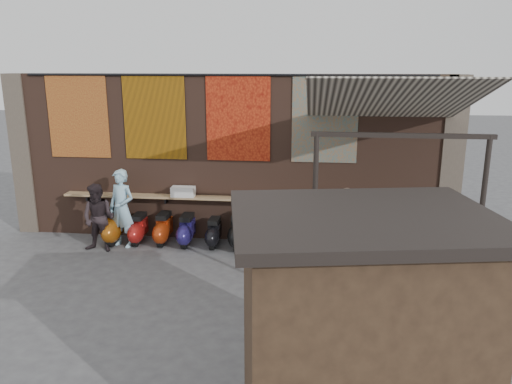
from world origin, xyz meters
TOP-DOWN VIEW (x-y plane):
  - ground at (0.00, 0.00)m, footprint 70.00×70.00m
  - brick_wall at (0.00, 2.70)m, footprint 10.00×0.40m
  - pier_left at (-5.20, 2.70)m, footprint 0.50×0.50m
  - pier_right at (5.20, 2.70)m, footprint 0.50×0.50m
  - eating_counter at (0.00, 2.33)m, footprint 8.00×0.32m
  - shelf_box at (-1.03, 2.30)m, footprint 0.56×0.27m
  - tapestry_redgold at (-3.60, 2.48)m, footprint 1.50×0.02m
  - tapestry_sun at (-1.70, 2.48)m, footprint 1.50×0.02m
  - tapestry_orange at (0.30, 2.48)m, footprint 1.50×0.02m
  - tapestry_multi at (2.30, 2.48)m, footprint 1.50×0.02m
  - hang_rail at (0.00, 2.47)m, footprint 9.50×0.06m
  - scooter_stool_0 at (-2.66, 1.97)m, footprint 0.39×0.86m
  - scooter_stool_1 at (-2.09, 2.00)m, footprint 0.34×0.75m
  - scooter_stool_2 at (-1.48, 2.04)m, footprint 0.35×0.78m
  - scooter_stool_3 at (-0.90, 1.99)m, footprint 0.35×0.78m
  - scooter_stool_4 at (-0.23, 1.97)m, footprint 0.32×0.71m
  - scooter_stool_5 at (0.36, 1.98)m, footprint 0.39×0.87m
  - scooter_stool_6 at (0.92, 1.95)m, footprint 0.37×0.83m
  - scooter_stool_7 at (1.59, 2.00)m, footprint 0.39×0.88m
  - scooter_stool_8 at (2.21, 2.03)m, footprint 0.35×0.78m
  - scooter_stool_9 at (2.83, 2.01)m, footprint 0.39×0.87m
  - diner_left at (-2.38, 1.79)m, footprint 0.79×0.64m
  - diner_right at (-2.80, 1.40)m, footprint 0.83×0.67m
  - shopper_navy at (3.52, 0.14)m, footprint 1.11×0.64m
  - shopper_grey at (3.33, -0.59)m, footprint 1.06×0.66m
  - shopper_tan at (2.81, 1.30)m, footprint 0.96×0.97m
  - market_stall at (2.58, -4.05)m, footprint 2.71×2.22m
  - stall_roof at (2.58, -4.05)m, footprint 3.04×2.54m
  - stall_sign at (2.42, -3.12)m, footprint 1.19×0.25m
  - stall_shelf at (2.42, -3.12)m, footprint 2.00×0.45m
  - awning_canvas at (3.50, 0.90)m, footprint 3.20×3.28m
  - awning_ledger at (3.50, 2.49)m, footprint 3.30×0.08m
  - awning_header at (3.50, -0.60)m, footprint 3.00×0.08m
  - awning_post_left at (2.10, -0.60)m, footprint 0.09×0.09m
  - awning_post_right at (4.90, -0.60)m, footprint 0.09×0.09m

SIDE VIEW (x-z plane):
  - ground at x=0.00m, z-range 0.00..0.00m
  - scooter_stool_4 at x=-0.23m, z-range 0.00..0.68m
  - scooter_stool_1 at x=-2.09m, z-range 0.00..0.71m
  - scooter_stool_3 at x=-0.90m, z-range 0.00..0.74m
  - scooter_stool_8 at x=2.21m, z-range 0.00..0.74m
  - scooter_stool_2 at x=-1.48m, z-range 0.00..0.74m
  - scooter_stool_6 at x=0.92m, z-range 0.00..0.79m
  - scooter_stool_0 at x=-2.66m, z-range 0.00..0.82m
  - scooter_stool_9 at x=2.83m, z-range 0.00..0.82m
  - scooter_stool_5 at x=0.36m, z-range 0.00..0.82m
  - scooter_stool_7 at x=1.59m, z-range 0.00..0.83m
  - shopper_grey at x=3.33m, z-range 0.00..1.58m
  - diner_right at x=-2.80m, z-range 0.00..1.59m
  - shopper_tan at x=2.81m, z-range 0.00..1.69m
  - shopper_navy at x=3.52m, z-range 0.00..1.78m
  - diner_left at x=-2.38m, z-range 0.00..1.86m
  - stall_shelf at x=2.42m, z-range 0.93..0.99m
  - eating_counter at x=0.00m, z-range 1.08..1.12m
  - shelf_box at x=-1.03m, z-range 1.12..1.36m
  - market_stall at x=2.58m, z-range 0.00..2.62m
  - awning_post_left at x=2.10m, z-range 0.00..3.10m
  - awning_post_right at x=4.90m, z-range 0.00..3.10m
  - stall_sign at x=2.42m, z-range 1.65..2.15m
  - brick_wall at x=0.00m, z-range 0.00..4.00m
  - pier_left at x=-5.20m, z-range 0.00..4.00m
  - pier_right at x=5.20m, z-range 0.00..4.00m
  - stall_roof at x=2.58m, z-range 2.62..2.74m
  - tapestry_redgold at x=-3.60m, z-range 2.00..4.00m
  - tapestry_sun at x=-1.70m, z-range 2.00..4.00m
  - tapestry_orange at x=0.30m, z-range 2.00..4.00m
  - tapestry_multi at x=2.30m, z-range 2.00..4.00m
  - awning_header at x=3.50m, z-range 3.04..3.12m
  - awning_canvas at x=3.50m, z-range 3.07..4.03m
  - awning_ledger at x=3.50m, z-range 3.89..4.01m
  - hang_rail at x=0.00m, z-range 3.95..4.01m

